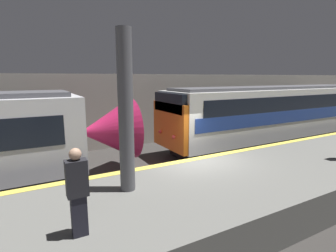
{
  "coord_description": "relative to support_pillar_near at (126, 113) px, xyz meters",
  "views": [
    {
      "loc": [
        -5.32,
        -7.69,
        4.0
      ],
      "look_at": [
        -0.45,
        1.09,
        2.13
      ],
      "focal_mm": 28.0,
      "sensor_mm": 36.0,
      "label": 1
    }
  ],
  "objects": [
    {
      "name": "person_walking",
      "position": [
        -1.52,
        -1.5,
        -1.16
      ],
      "size": [
        0.38,
        0.24,
        1.7
      ],
      "color": "black",
      "rests_on": "platform"
    },
    {
      "name": "platform",
      "position": [
        3.07,
        -0.65,
        -2.59
      ],
      "size": [
        40.0,
        4.18,
        1.07
      ],
      "color": "slate",
      "rests_on": "ground"
    },
    {
      "name": "ground_plane",
      "position": [
        3.07,
        1.44,
        -3.12
      ],
      "size": [
        120.0,
        120.0,
        0.0
      ],
      "primitive_type": "plane",
      "color": "#33302D"
    },
    {
      "name": "train_boxy",
      "position": [
        10.68,
        4.15,
        -1.33
      ],
      "size": [
        14.47,
        2.93,
        3.48
      ],
      "color": "black",
      "rests_on": "ground"
    },
    {
      "name": "station_rear_barrier",
      "position": [
        3.07,
        8.08,
        -1.03
      ],
      "size": [
        50.0,
        0.15,
        4.18
      ],
      "color": "#9E998E",
      "rests_on": "ground"
    },
    {
      "name": "support_pillar_near",
      "position": [
        0.0,
        0.0,
        0.0
      ],
      "size": [
        0.39,
        0.39,
        4.13
      ],
      "color": "#56565B",
      "rests_on": "platform"
    }
  ]
}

